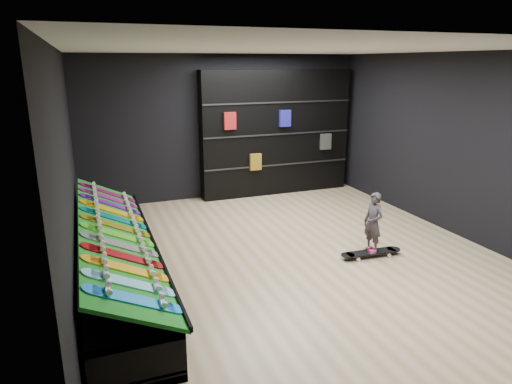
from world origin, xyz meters
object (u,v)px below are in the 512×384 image
object	(u,v)px
child	(372,234)
floor_skateboard	(371,254)
display_rack	(116,266)
back_shelving	(276,133)

from	to	relation	value
child	floor_skateboard	bearing A→B (deg)	0.00
display_rack	back_shelving	size ratio (longest dim) A/B	1.34
back_shelving	display_rack	bearing A→B (deg)	-138.12
display_rack	back_shelving	bearing A→B (deg)	41.88
display_rack	back_shelving	world-z (taller)	back_shelving
back_shelving	child	size ratio (longest dim) A/B	6.09
floor_skateboard	child	world-z (taller)	child
display_rack	child	world-z (taller)	child
back_shelving	child	bearing A→B (deg)	-90.87
back_shelving	child	xyz separation A→B (m)	(-0.06, -3.80, -0.98)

